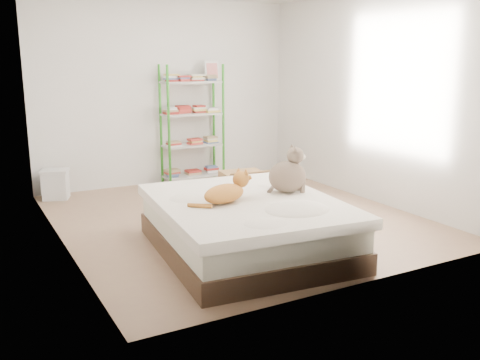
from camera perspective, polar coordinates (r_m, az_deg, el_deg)
room at (r=5.89m, az=-0.54°, el=8.15°), size 3.81×4.21×2.61m
bed at (r=5.03m, az=0.63°, el=-4.87°), size 1.77×2.13×0.51m
orange_cat at (r=4.83m, az=-1.70°, el=-1.21°), size 0.60×0.45×0.22m
grey_cat at (r=5.20m, az=5.08°, el=1.10°), size 0.47×0.42×0.45m
shelf_unit at (r=7.76m, az=-5.07°, el=6.00°), size 0.89×0.36×1.74m
cardboard_box at (r=6.87m, az=0.27°, el=-0.59°), size 0.57×0.56×0.42m
white_bin at (r=7.30m, az=-19.08°, el=-0.41°), size 0.42×0.39×0.39m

